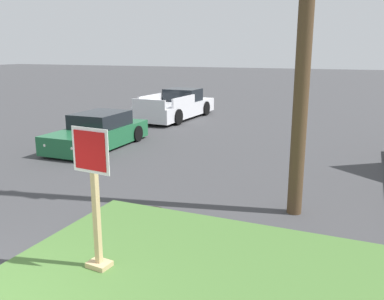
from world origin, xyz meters
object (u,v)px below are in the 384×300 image
at_px(stop_sign, 95,203).
at_px(manhole_cover, 150,212).
at_px(parked_sedan_green, 99,132).
at_px(pickup_truck_white, 177,106).

height_order(stop_sign, manhole_cover, stop_sign).
bearing_deg(stop_sign, parked_sedan_green, 125.61).
bearing_deg(stop_sign, pickup_truck_white, 110.65).
distance_m(parked_sedan_green, pickup_truck_white, 7.05).
bearing_deg(pickup_truck_white, stop_sign, -69.35).
bearing_deg(manhole_cover, stop_sign, -79.67).
relative_size(manhole_cover, parked_sedan_green, 0.16).
distance_m(stop_sign, manhole_cover, 2.80).
distance_m(manhole_cover, parked_sedan_green, 6.86).
bearing_deg(pickup_truck_white, parked_sedan_green, -88.72).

